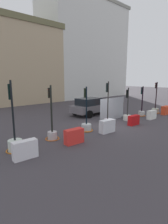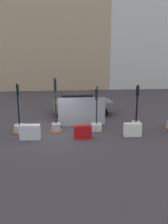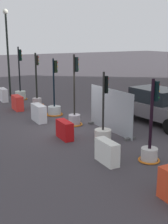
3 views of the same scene
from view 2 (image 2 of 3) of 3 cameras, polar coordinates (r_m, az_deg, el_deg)
name	(u,v)px [view 2 (image 2 of 3)]	position (r m, az deg, el deg)	size (l,w,h in m)	color
ground_plane	(58,133)	(15.99, -5.90, -4.69)	(120.00, 120.00, 0.00)	#3F3A40
traffic_light_2	(20,126)	(16.43, -14.11, -3.02)	(0.92, 0.92, 3.07)	silver
traffic_light_3	(56,123)	(16.18, -6.22, -2.40)	(0.78, 0.78, 3.39)	#AEA6B1
traffic_light_4	(96,123)	(16.28, 2.77, -2.54)	(0.69, 0.69, 2.84)	silver
traffic_light_5	(136,120)	(16.94, 11.49, -1.84)	(0.75, 0.75, 2.86)	silver
construction_barrier_2	(30,132)	(15.14, -11.89, -4.37)	(1.18, 0.51, 0.87)	silver
construction_barrier_3	(83,132)	(15.00, -0.28, -4.43)	(1.04, 0.44, 0.76)	red
construction_barrier_4	(133,130)	(15.58, 10.73, -3.88)	(1.05, 0.43, 0.79)	white
car_grey_saloon	(81,103)	(19.81, -0.65, 1.92)	(4.58, 2.42, 1.70)	slate
building_main_facade	(54,39)	(33.28, -6.60, 15.76)	(13.26, 7.78, 11.51)	tan
building_corner_block	(167,14)	(36.08, 17.90, 20.10)	(17.95, 7.78, 17.78)	silver
site_fence_panel	(82,113)	(16.99, -0.51, -0.17)	(3.13, 0.50, 1.94)	#9AA0A9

